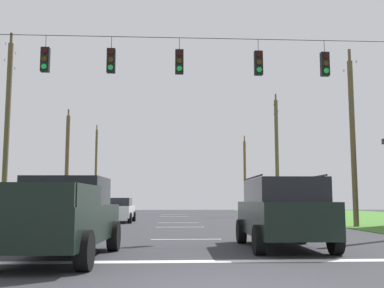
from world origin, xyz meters
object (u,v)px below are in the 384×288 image
utility_pole_distant_left (96,169)px  utility_pole_distant_right (67,164)px  suv_black (283,211)px  distant_car_crossing_white (118,210)px  utility_pole_far_left (7,127)px  utility_pole_mid_right (353,139)px  pickup_truck (61,218)px  utility_pole_far_right (277,155)px  utility_pole_near_left (245,174)px  overhead_signal_span (190,114)px

utility_pole_distant_left → utility_pole_distant_right: bearing=-89.7°
suv_black → distant_car_crossing_white: bearing=111.5°
utility_pole_distant_right → utility_pole_far_left: bearing=-89.5°
utility_pole_mid_right → utility_pole_distant_right: size_ratio=1.00×
pickup_truck → utility_pole_far_right: 33.13m
utility_pole_far_right → utility_pole_distant_right: (-18.80, -0.17, -0.94)m
utility_pole_near_left → pickup_truck: bearing=-104.7°
pickup_truck → utility_pole_distant_left: 48.37m
overhead_signal_span → utility_pole_mid_right: (8.93, 6.29, -0.08)m
utility_pole_far_left → utility_pole_near_left: bearing=60.9°
suv_black → overhead_signal_span: bearing=120.9°
pickup_truck → utility_pole_mid_right: (12.32, 12.52, 3.62)m
suv_black → utility_pole_near_left: 45.97m
utility_pole_far_right → utility_pole_distant_left: size_ratio=1.02×
utility_pole_mid_right → utility_pole_far_right: bearing=89.3°
distant_car_crossing_white → utility_pole_mid_right: size_ratio=0.46×
utility_pole_far_left → utility_pole_distant_left: utility_pole_distant_left is taller
pickup_truck → utility_pole_distant_left: size_ratio=0.50×
utility_pole_distant_left → utility_pole_near_left: bearing=-1.0°
distant_car_crossing_white → utility_pole_mid_right: (12.85, -5.82, 3.80)m
utility_pole_near_left → utility_pole_distant_left: utility_pole_distant_left is taller
utility_pole_mid_right → utility_pole_near_left: utility_pole_near_left is taller
pickup_truck → utility_pole_far_right: (12.53, 30.33, 4.53)m
overhead_signal_span → utility_pole_near_left: size_ratio=1.89×
pickup_truck → suv_black: bearing=19.6°
overhead_signal_span → utility_pole_distant_left: bearing=103.2°
distant_car_crossing_white → utility_pole_far_right: size_ratio=0.39×
distant_car_crossing_white → utility_pole_distant_right: (-5.74, 11.83, 3.76)m
pickup_truck → suv_black: suv_black is taller
utility_pole_mid_right → utility_pole_distant_left: 39.90m
suv_black → utility_pole_far_right: 29.36m
utility_pole_mid_right → suv_black: bearing=-121.7°
utility_pole_far_right → utility_pole_near_left: utility_pole_far_right is taller
distant_car_crossing_white → utility_pole_distant_right: 13.68m
suv_black → utility_pole_distant_right: size_ratio=0.51×
suv_black → utility_pole_distant_left: size_ratio=0.45×
utility_pole_mid_right → utility_pole_distant_right: utility_pole_mid_right is taller
distant_car_crossing_white → utility_pole_distant_left: bearing=101.2°
utility_pole_distant_right → overhead_signal_span: bearing=-68.0°
pickup_truck → distant_car_crossing_white: bearing=91.7°
utility_pole_far_right → utility_pole_distant_right: 18.83m
distant_car_crossing_white → utility_pole_far_right: (13.07, 12.00, 4.71)m
pickup_truck → utility_pole_near_left: 49.19m
utility_pole_far_right → utility_pole_mid_right: bearing=-90.7°
overhead_signal_span → utility_pole_mid_right: utility_pole_mid_right is taller
utility_pole_near_left → utility_pole_distant_right: bearing=-137.3°
distant_car_crossing_white → utility_pole_far_left: (-5.59, -4.29, 4.49)m
distant_car_crossing_white → utility_pole_distant_left: 30.33m
utility_pole_near_left → utility_pole_far_left: (-18.58, -33.39, 0.60)m
utility_pole_far_right → utility_pole_distant_right: bearing=-179.5°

